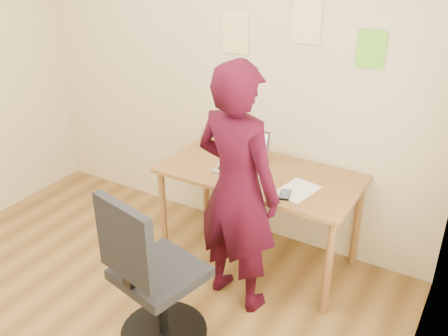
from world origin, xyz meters
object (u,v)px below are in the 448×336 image
Objects in this scene: laptop at (242,160)px; office_chair at (151,283)px; desk at (260,183)px; phone at (285,195)px; person at (237,190)px.

office_chair reaches higher than laptop.
desk is 9.69× the size of phone.
person reaches higher than phone.
laptop is at bearing 102.13° from office_chair.
person is at bearing -75.48° from laptop.
laptop is at bearing -55.52° from person.
person reaches higher than office_chair.
desk is 3.59× the size of laptop.
office_chair reaches higher than desk.
desk is at bearing -72.67° from person.
office_chair is at bearing -133.51° from phone.
laptop reaches higher than desk.
phone is (0.44, -0.23, -0.05)m from laptop.
phone is 0.14× the size of office_chair.
desk is 1.35× the size of office_chair.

